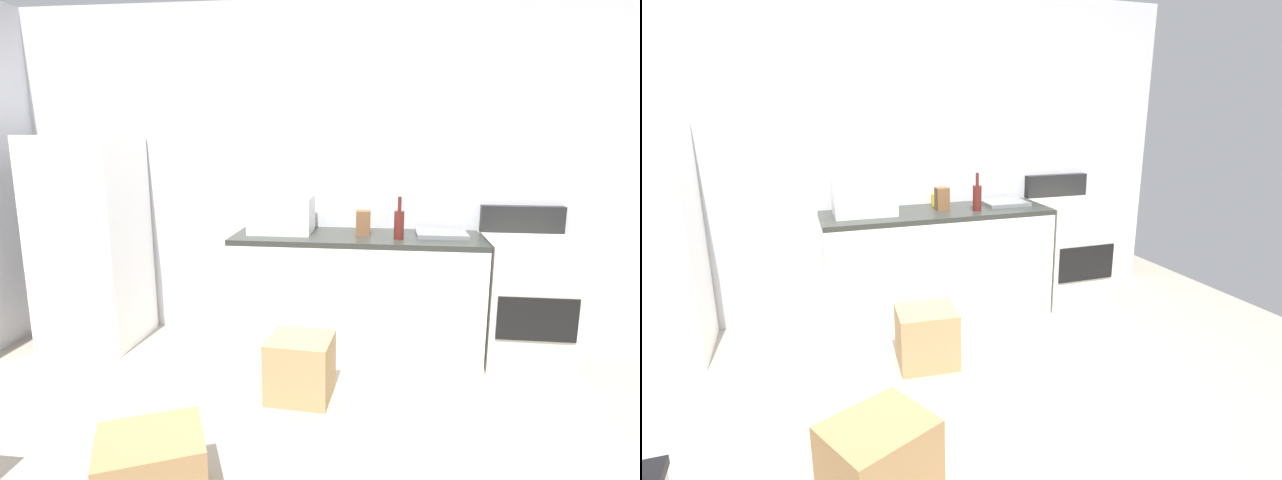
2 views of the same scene
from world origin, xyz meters
The scene contains 12 objects.
ground_plane centered at (0.00, 0.00, 0.00)m, with size 6.00×6.00×0.00m, color #9E9384.
wall_back centered at (0.00, 1.55, 1.30)m, with size 5.00×0.10×2.60m, color silver.
kitchen_counter centered at (0.30, 1.20, 0.45)m, with size 1.80×0.60×0.90m.
refrigerator centered at (-1.75, 1.15, 0.81)m, with size 0.68×0.66×1.62m, color white.
stove_oven centered at (1.52, 1.21, 0.47)m, with size 0.60×0.61×1.10m.
microwave centered at (-0.26, 1.24, 1.04)m, with size 0.46×0.34×0.27m, color white.
sink_basin centered at (0.91, 1.26, 0.92)m, with size 0.36×0.32×0.03m, color slate.
wine_bottle centered at (0.60, 1.09, 1.01)m, with size 0.07×0.07×0.30m.
coffee_mug centered at (0.35, 1.39, 0.95)m, with size 0.08×0.08×0.10m, color gold.
knife_block centered at (0.35, 1.21, 0.99)m, with size 0.10×0.10×0.18m, color brown.
cardboard_box_large centered at (-0.50, -0.55, 0.16)m, with size 0.46×0.39×0.32m, color #A37A4C.
cardboard_box_medium centered at (0.00, 0.46, 0.20)m, with size 0.39×0.36×0.39m, color tan.
Camera 1 is at (0.49, -2.45, 1.63)m, focal length 28.56 mm.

